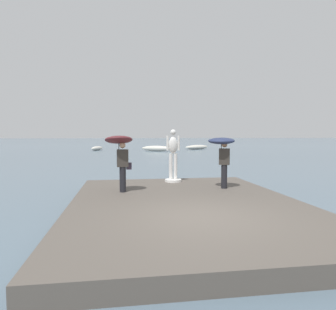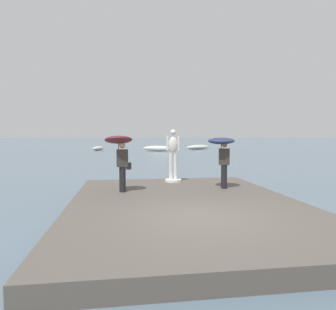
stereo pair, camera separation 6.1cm
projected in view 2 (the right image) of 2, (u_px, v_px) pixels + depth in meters
ground_plane at (136, 151)px, 47.00m from camera, size 400.00×400.00×0.00m
pier at (185, 207)px, 9.24m from camera, size 6.81×9.57×0.40m
statue_white_figure at (173, 159)px, 12.99m from camera, size 0.70×0.70×2.21m
onlooker_left at (120, 148)px, 10.61m from camera, size 1.03×1.06×2.01m
onlooker_right at (222, 148)px, 11.37m from camera, size 1.30×1.30×1.90m
boat_near at (98, 148)px, 48.62m from camera, size 2.07×4.03×0.62m
boat_mid at (158, 148)px, 45.69m from camera, size 4.69×3.25×0.79m
boat_far at (198, 147)px, 52.00m from camera, size 5.28×4.37×0.72m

